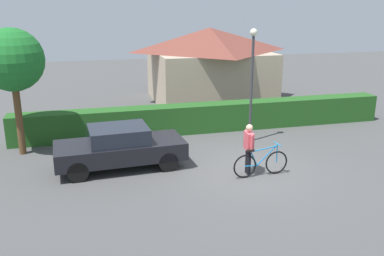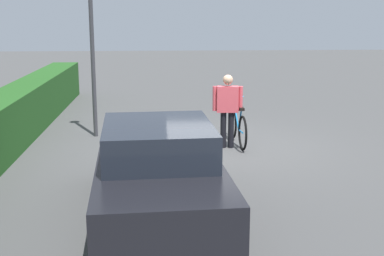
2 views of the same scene
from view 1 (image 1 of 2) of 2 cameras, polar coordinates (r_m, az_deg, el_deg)
ground_plane at (r=13.81m, az=7.79°, el=-5.93°), size 60.00×60.00×0.00m
hedge_row at (r=17.93m, az=2.10°, el=1.46°), size 15.94×0.90×1.18m
house_distant at (r=23.29m, az=2.37°, el=8.62°), size 6.29×5.94×4.02m
parked_car_near at (r=14.00m, az=-9.76°, el=-2.51°), size 4.27×1.99×1.41m
bicycle at (r=13.43m, az=9.32°, el=-4.75°), size 1.86×0.50×1.02m
person_rider at (r=13.37m, az=7.69°, el=-2.32°), size 0.23×0.66×1.63m
street_lamp at (r=16.17m, az=8.15°, el=7.71°), size 0.28×0.28×4.37m
tree_kerbside at (r=15.76m, az=-23.20°, el=8.38°), size 2.17×2.17×4.49m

